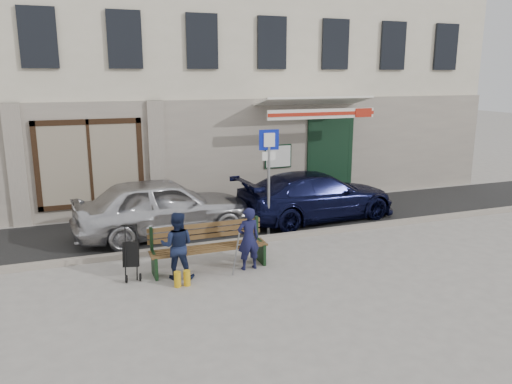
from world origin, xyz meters
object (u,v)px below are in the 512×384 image
stroller (131,255)px  man (248,239)px  bench (207,248)px  parking_sign (269,166)px  woman (177,245)px  car_navy (316,196)px  car_silver (163,207)px

stroller → man: bearing=5.3°
bench → man: size_ratio=1.84×
parking_sign → woman: bearing=-140.3°
car_navy → bench: size_ratio=1.89×
parking_sign → man: (-1.21, -1.92, -1.10)m
car_navy → woman: size_ratio=3.39×
car_silver → parking_sign: (2.44, -0.89, 1.02)m
car_silver → car_navy: 4.20m
car_silver → bench: size_ratio=1.80×
car_navy → stroller: car_navy is taller
parking_sign → woman: parking_sign is taller
man → stroller: size_ratio=1.24×
car_navy → bench: 4.53m
woman → parking_sign: bearing=-124.3°
man → stroller: (-2.30, 0.36, -0.18)m
car_navy → stroller: (-5.28, -2.44, -0.19)m
car_silver → car_navy: car_silver is taller
parking_sign → stroller: (-3.51, -1.57, -1.29)m
bench → stroller: size_ratio=2.28×
car_silver → bench: 2.57m
stroller → bench: bearing=11.7°
car_silver → stroller: (-1.08, -2.46, -0.27)m
car_silver → woman: (-0.23, -2.76, -0.07)m
parking_sign → bench: parking_sign is taller
stroller → car_silver: bearing=80.5°
car_silver → woman: bearing=170.5°
bench → man: bearing=-20.1°
man → woman: 1.45m
parking_sign → bench: size_ratio=1.09×
woman → stroller: bearing=0.5°
bench → car_navy: bearing=33.6°
bench → woman: 0.73m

